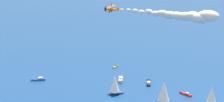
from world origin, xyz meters
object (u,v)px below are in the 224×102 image
sailboat_trailing (164,92)px  motorboat_outer_ring_c (38,79)px  motorboat_ahead (148,83)px  motorboat_mid_cluster (120,80)px  biplane_lead (111,9)px  sailboat_outer_ring_d (211,98)px  motorboat_inshore (115,67)px  motorboat_near_centre (185,94)px  wingwalker_lead (111,4)px  sailboat_outer_ring_a (115,85)px

sailboat_trailing → motorboat_outer_ring_c: sailboat_trailing is taller
motorboat_ahead → motorboat_mid_cluster: bearing=84.0°
biplane_lead → motorboat_mid_cluster: bearing=-1.6°
sailboat_outer_ring_d → motorboat_ahead: bearing=46.6°
motorboat_inshore → sailboat_outer_ring_d: sailboat_outer_ring_d is taller
motorboat_near_centre → motorboat_ahead: (12.68, 19.16, 0.11)m
motorboat_outer_ring_c → biplane_lead: biplane_lead is taller
wingwalker_lead → sailboat_outer_ring_a: bearing=-3.1°
motorboat_inshore → motorboat_ahead: size_ratio=0.71×
motorboat_ahead → sailboat_trailing: bearing=-161.5°
motorboat_outer_ring_c → sailboat_outer_ring_d: (-24.13, -91.29, 5.06)m
sailboat_trailing → motorboat_ahead: (25.13, 8.41, -5.20)m
motorboat_mid_cluster → sailboat_outer_ring_a: bearing=178.9°
motorboat_near_centre → sailboat_outer_ring_a: size_ratio=0.55×
motorboat_outer_ring_c → wingwalker_lead: 67.93m
motorboat_outer_ring_c → biplane_lead: (-21.51, -44.97, 43.96)m
motorboat_mid_cluster → motorboat_inshore: bearing=15.1°
motorboat_near_centre → motorboat_inshore: (37.80, 41.05, -0.08)m
motorboat_ahead → biplane_lead: size_ratio=1.11×
motorboat_inshore → motorboat_mid_cluster: (-23.48, -6.32, 0.24)m
sailboat_outer_ring_a → biplane_lead: size_ratio=1.55×
motorboat_near_centre → sailboat_outer_ring_a: (-4.63, 35.10, 4.66)m
motorboat_near_centre → sailboat_outer_ring_d: (-15.70, -10.80, 5.15)m
motorboat_inshore → sailboat_trailing: (-50.26, -30.30, 5.39)m
motorboat_near_centre → sailboat_outer_ring_d: 19.73m
motorboat_inshore → biplane_lead: (-50.88, -5.53, 44.13)m
motorboat_outer_ring_c → sailboat_trailing: bearing=-106.7°
motorboat_outer_ring_c → wingwalker_lead: bearing=-115.7°
sailboat_outer_ring_d → motorboat_mid_cluster: bearing=56.6°
motorboat_near_centre → sailboat_trailing: (-12.46, 10.75, 5.31)m
sailboat_trailing → motorboat_outer_ring_c: bearing=73.3°
motorboat_outer_ring_c → motorboat_near_centre: bearing=-96.0°
motorboat_ahead → sailboat_outer_ring_a: sailboat_outer_ring_a is taller
motorboat_near_centre → sailboat_trailing: sailboat_trailing is taller
motorboat_ahead → motorboat_outer_ring_c: bearing=94.0°
sailboat_trailing → wingwalker_lead: size_ratio=7.23×
sailboat_outer_ring_a → motorboat_outer_ring_c: (13.07, 45.39, -4.57)m
motorboat_mid_cluster → wingwalker_lead: (-27.48, 0.82, 46.08)m
sailboat_outer_ring_a → sailboat_outer_ring_d: bearing=-103.6°
sailboat_trailing → motorboat_mid_cluster: (26.78, 23.98, -5.14)m
motorboat_inshore → motorboat_ahead: 33.32m
motorboat_inshore → motorboat_mid_cluster: motorboat_mid_cluster is taller
motorboat_ahead → motorboat_mid_cluster: size_ratio=0.91×
motorboat_mid_cluster → wingwalker_lead: wingwalker_lead is taller
motorboat_near_centre → motorboat_outer_ring_c: size_ratio=0.77×
motorboat_outer_ring_c → sailboat_outer_ring_a: bearing=-106.1°
sailboat_trailing → motorboat_outer_ring_c: (20.89, 69.74, -5.21)m
motorboat_near_centre → motorboat_mid_cluster: size_ratio=0.70×
sailboat_outer_ring_a → wingwalker_lead: size_ratio=6.43×
motorboat_near_centre → motorboat_ahead: 22.98m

